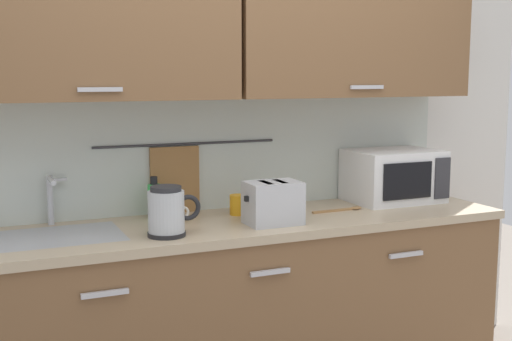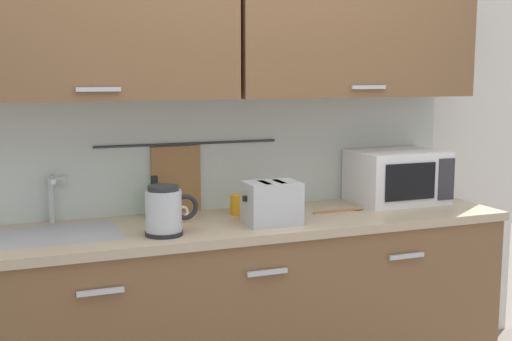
{
  "view_description": "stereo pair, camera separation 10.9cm",
  "coord_description": "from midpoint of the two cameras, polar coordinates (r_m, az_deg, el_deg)",
  "views": [
    {
      "loc": [
        -1.13,
        -2.45,
        1.56
      ],
      "look_at": [
        0.08,
        0.33,
        1.12
      ],
      "focal_mm": 46.61,
      "sensor_mm": 36.0,
      "label": 1
    },
    {
      "loc": [
        -1.03,
        -2.49,
        1.56
      ],
      "look_at": [
        0.08,
        0.33,
        1.12
      ],
      "focal_mm": 46.61,
      "sensor_mm": 36.0,
      "label": 2
    }
  ],
  "objects": [
    {
      "name": "sink_faucet",
      "position": [
        3.06,
        -16.13,
        -1.8
      ],
      "size": [
        0.09,
        0.17,
        0.22
      ],
      "color": "#B2B5BA",
      "rests_on": "counter_unit"
    },
    {
      "name": "wooden_spoon",
      "position": [
        3.27,
        8.58,
        -3.38
      ],
      "size": [
        0.28,
        0.04,
        0.01
      ],
      "color": "#9E7042",
      "rests_on": "counter_unit"
    },
    {
      "name": "microwave",
      "position": [
        3.53,
        12.89,
        -0.5
      ],
      "size": [
        0.46,
        0.35,
        0.27
      ],
      "color": "white",
      "rests_on": "counter_unit"
    },
    {
      "name": "counter_unit",
      "position": [
        3.17,
        -0.41,
        -12.12
      ],
      "size": [
        2.53,
        0.64,
        0.9
      ],
      "color": "brown",
      "rests_on": "ground"
    },
    {
      "name": "mug_near_sink",
      "position": [
        2.98,
        -6.18,
        -3.65
      ],
      "size": [
        0.12,
        0.08,
        0.09
      ],
      "color": "silver",
      "rests_on": "counter_unit"
    },
    {
      "name": "electric_kettle",
      "position": [
        2.76,
        -6.72,
        -3.49
      ],
      "size": [
        0.23,
        0.16,
        0.21
      ],
      "color": "black",
      "rests_on": "counter_unit"
    },
    {
      "name": "dish_soap_bottle",
      "position": [
        3.1,
        -7.7,
        -2.47
      ],
      "size": [
        0.06,
        0.06,
        0.2
      ],
      "color": "green",
      "rests_on": "counter_unit"
    },
    {
      "name": "back_wall_assembly",
      "position": [
        3.19,
        -1.76,
        7.59
      ],
      "size": [
        3.7,
        0.41,
        2.5
      ],
      "color": "silver",
      "rests_on": "ground"
    },
    {
      "name": "mug_by_kettle",
      "position": [
        3.15,
        -0.46,
        -2.94
      ],
      "size": [
        0.12,
        0.08,
        0.09
      ],
      "color": "orange",
      "rests_on": "counter_unit"
    },
    {
      "name": "toaster",
      "position": [
        2.95,
        2.43,
        -2.79
      ],
      "size": [
        0.26,
        0.17,
        0.19
      ],
      "color": "#B7BABF",
      "rests_on": "counter_unit"
    }
  ]
}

